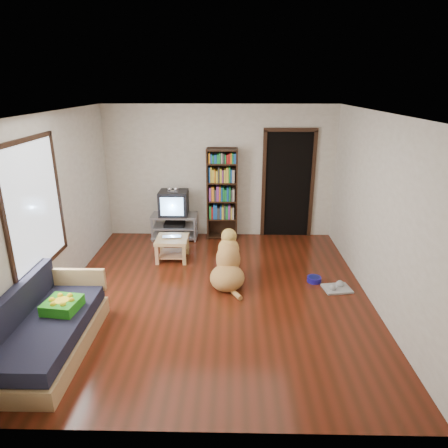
{
  "coord_description": "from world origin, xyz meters",
  "views": [
    {
      "loc": [
        0.25,
        -5.25,
        2.95
      ],
      "look_at": [
        0.12,
        0.58,
        0.9
      ],
      "focal_mm": 32.0,
      "sensor_mm": 36.0,
      "label": 1
    }
  ],
  "objects_px": {
    "sofa": "(47,332)",
    "coffee_table": "(172,244)",
    "grey_rag": "(337,289)",
    "bookshelf": "(222,189)",
    "crt_tv": "(174,202)",
    "laptop": "(172,238)",
    "green_cushion": "(62,305)",
    "tv_stand": "(175,226)",
    "dog_bowl": "(314,279)",
    "dog": "(228,265)"
  },
  "relations": [
    {
      "from": "crt_tv",
      "to": "bookshelf",
      "type": "height_order",
      "value": "bookshelf"
    },
    {
      "from": "grey_rag",
      "to": "coffee_table",
      "type": "xyz_separation_m",
      "value": [
        -2.65,
        1.07,
        0.27
      ]
    },
    {
      "from": "laptop",
      "to": "sofa",
      "type": "distance_m",
      "value": 2.81
    },
    {
      "from": "sofa",
      "to": "coffee_table",
      "type": "height_order",
      "value": "sofa"
    },
    {
      "from": "dog_bowl",
      "to": "tv_stand",
      "type": "bearing_deg",
      "value": 143.23
    },
    {
      "from": "green_cushion",
      "to": "crt_tv",
      "type": "xyz_separation_m",
      "value": [
        0.85,
        3.44,
        0.26
      ]
    },
    {
      "from": "coffee_table",
      "to": "laptop",
      "type": "bearing_deg",
      "value": -90.0
    },
    {
      "from": "laptop",
      "to": "crt_tv",
      "type": "height_order",
      "value": "crt_tv"
    },
    {
      "from": "tv_stand",
      "to": "dog_bowl",
      "type": "bearing_deg",
      "value": -36.77
    },
    {
      "from": "laptop",
      "to": "sofa",
      "type": "relative_size",
      "value": 0.18
    },
    {
      "from": "dog_bowl",
      "to": "coffee_table",
      "type": "bearing_deg",
      "value": 160.79
    },
    {
      "from": "green_cushion",
      "to": "tv_stand",
      "type": "bearing_deg",
      "value": 83.44
    },
    {
      "from": "green_cushion",
      "to": "dog_bowl",
      "type": "height_order",
      "value": "green_cushion"
    },
    {
      "from": "grey_rag",
      "to": "crt_tv",
      "type": "distance_m",
      "value": 3.54
    },
    {
      "from": "crt_tv",
      "to": "sofa",
      "type": "xyz_separation_m",
      "value": [
        -0.97,
        -3.65,
        -0.48
      ]
    },
    {
      "from": "green_cushion",
      "to": "dog_bowl",
      "type": "relative_size",
      "value": 1.74
    },
    {
      "from": "green_cushion",
      "to": "tv_stand",
      "type": "height_order",
      "value": "green_cushion"
    },
    {
      "from": "sofa",
      "to": "coffee_table",
      "type": "relative_size",
      "value": 3.27
    },
    {
      "from": "laptop",
      "to": "coffee_table",
      "type": "height_order",
      "value": "laptop"
    },
    {
      "from": "laptop",
      "to": "coffee_table",
      "type": "bearing_deg",
      "value": 84.31
    },
    {
      "from": "bookshelf",
      "to": "dog",
      "type": "xyz_separation_m",
      "value": [
        0.14,
        -1.99,
        -0.69
      ]
    },
    {
      "from": "laptop",
      "to": "tv_stand",
      "type": "bearing_deg",
      "value": 89.67
    },
    {
      "from": "grey_rag",
      "to": "bookshelf",
      "type": "bearing_deg",
      "value": 129.61
    },
    {
      "from": "coffee_table",
      "to": "grey_rag",
      "type": "bearing_deg",
      "value": -21.96
    },
    {
      "from": "green_cushion",
      "to": "coffee_table",
      "type": "xyz_separation_m",
      "value": [
        0.95,
        2.4,
        -0.2
      ]
    },
    {
      "from": "dog_bowl",
      "to": "sofa",
      "type": "distance_m",
      "value": 3.87
    },
    {
      "from": "bookshelf",
      "to": "sofa",
      "type": "bearing_deg",
      "value": -117.32
    },
    {
      "from": "green_cushion",
      "to": "dog_bowl",
      "type": "xyz_separation_m",
      "value": [
        3.3,
        1.59,
        -0.44
      ]
    },
    {
      "from": "grey_rag",
      "to": "tv_stand",
      "type": "relative_size",
      "value": 0.44
    },
    {
      "from": "laptop",
      "to": "dog_bowl",
      "type": "xyz_separation_m",
      "value": [
        2.35,
        -0.79,
        -0.37
      ]
    },
    {
      "from": "sofa",
      "to": "bookshelf",
      "type": "bearing_deg",
      "value": 62.68
    },
    {
      "from": "dog_bowl",
      "to": "green_cushion",
      "type": "bearing_deg",
      "value": -154.33
    },
    {
      "from": "dog_bowl",
      "to": "coffee_table",
      "type": "relative_size",
      "value": 0.4
    },
    {
      "from": "coffee_table",
      "to": "green_cushion",
      "type": "bearing_deg",
      "value": -111.51
    },
    {
      "from": "grey_rag",
      "to": "tv_stand",
      "type": "xyz_separation_m",
      "value": [
        -2.75,
        2.08,
        0.25
      ]
    },
    {
      "from": "laptop",
      "to": "bookshelf",
      "type": "height_order",
      "value": "bookshelf"
    },
    {
      "from": "grey_rag",
      "to": "bookshelf",
      "type": "distance_m",
      "value": 2.99
    },
    {
      "from": "grey_rag",
      "to": "crt_tv",
      "type": "relative_size",
      "value": 0.69
    },
    {
      "from": "grey_rag",
      "to": "dog",
      "type": "distance_m",
      "value": 1.69
    },
    {
      "from": "dog",
      "to": "coffee_table",
      "type": "bearing_deg",
      "value": 138.3
    },
    {
      "from": "tv_stand",
      "to": "bookshelf",
      "type": "relative_size",
      "value": 0.5
    },
    {
      "from": "green_cushion",
      "to": "tv_stand",
      "type": "xyz_separation_m",
      "value": [
        0.85,
        3.42,
        -0.21
      ]
    },
    {
      "from": "green_cushion",
      "to": "dog_bowl",
      "type": "bearing_deg",
      "value": 33.08
    },
    {
      "from": "laptop",
      "to": "dog_bowl",
      "type": "relative_size",
      "value": 1.49
    },
    {
      "from": "laptop",
      "to": "grey_rag",
      "type": "xyz_separation_m",
      "value": [
        2.65,
        -1.04,
        -0.4
      ]
    },
    {
      "from": "laptop",
      "to": "crt_tv",
      "type": "bearing_deg",
      "value": 89.56
    },
    {
      "from": "green_cushion",
      "to": "grey_rag",
      "type": "relative_size",
      "value": 0.96
    },
    {
      "from": "tv_stand",
      "to": "coffee_table",
      "type": "distance_m",
      "value": 1.02
    },
    {
      "from": "laptop",
      "to": "grey_rag",
      "type": "height_order",
      "value": "laptop"
    },
    {
      "from": "dog_bowl",
      "to": "bookshelf",
      "type": "bearing_deg",
      "value": 127.93
    }
  ]
}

